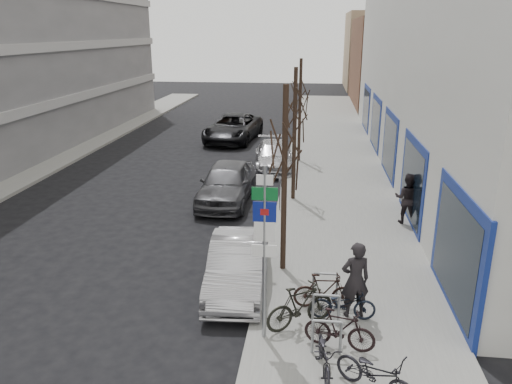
% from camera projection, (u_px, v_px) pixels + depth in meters
% --- Properties ---
extents(ground, '(120.00, 120.00, 0.00)m').
position_uv_depth(ground, '(163.00, 334.00, 11.78)').
color(ground, black).
rests_on(ground, ground).
extents(sidewalk_east, '(5.00, 70.00, 0.15)m').
position_uv_depth(sidewalk_east, '(339.00, 202.00, 20.71)').
color(sidewalk_east, slate).
rests_on(sidewalk_east, ground).
extents(brick_building_far, '(12.00, 14.00, 8.00)m').
position_uv_depth(brick_building_far, '(419.00, 62.00, 46.90)').
color(brick_building_far, brown).
rests_on(brick_building_far, ground).
extents(tan_building_far, '(13.00, 12.00, 9.00)m').
position_uv_depth(tan_building_far, '(400.00, 51.00, 60.86)').
color(tan_building_far, '#937A5B').
rests_on(tan_building_far, ground).
extents(highway_sign_pole, '(0.55, 0.10, 4.20)m').
position_uv_depth(highway_sign_pole, '(265.00, 244.00, 10.74)').
color(highway_sign_pole, gray).
rests_on(highway_sign_pole, ground).
extents(bike_rack, '(0.66, 2.26, 0.83)m').
position_uv_depth(bike_rack, '(326.00, 306.00, 11.72)').
color(bike_rack, gray).
rests_on(bike_rack, sidewalk_east).
extents(tree_near, '(1.80, 1.80, 5.50)m').
position_uv_depth(tree_near, '(285.00, 136.00, 13.53)').
color(tree_near, black).
rests_on(tree_near, ground).
extents(tree_mid, '(1.80, 1.80, 5.50)m').
position_uv_depth(tree_mid, '(295.00, 103.00, 19.67)').
color(tree_mid, black).
rests_on(tree_mid, ground).
extents(tree_far, '(1.80, 1.80, 5.50)m').
position_uv_depth(tree_far, '(300.00, 86.00, 25.82)').
color(tree_far, black).
rests_on(tree_far, ground).
extents(meter_front, '(0.10, 0.08, 1.27)m').
position_uv_depth(meter_front, '(266.00, 250.00, 14.09)').
color(meter_front, gray).
rests_on(meter_front, sidewalk_east).
extents(meter_mid, '(0.10, 0.08, 1.27)m').
position_uv_depth(meter_mid, '(280.00, 191.00, 19.29)').
color(meter_mid, gray).
rests_on(meter_mid, sidewalk_east).
extents(meter_back, '(0.10, 0.08, 1.27)m').
position_uv_depth(meter_back, '(288.00, 157.00, 24.49)').
color(meter_back, gray).
rests_on(meter_back, sidewalk_east).
extents(bike_near_left, '(0.64, 1.59, 0.95)m').
position_uv_depth(bike_near_left, '(325.00, 353.00, 10.09)').
color(bike_near_left, black).
rests_on(bike_near_left, sidewalk_east).
extents(bike_near_right, '(1.65, 0.80, 0.96)m').
position_uv_depth(bike_near_right, '(340.00, 329.00, 10.88)').
color(bike_near_right, black).
rests_on(bike_near_right, sidewalk_east).
extents(bike_mid_curb, '(1.60, 0.55, 0.96)m').
position_uv_depth(bike_mid_curb, '(343.00, 301.00, 12.00)').
color(bike_mid_curb, black).
rests_on(bike_mid_curb, sidewalk_east).
extents(bike_mid_inner, '(1.81, 1.45, 1.10)m').
position_uv_depth(bike_mid_inner, '(300.00, 306.00, 11.67)').
color(bike_mid_inner, black).
rests_on(bike_mid_inner, sidewalk_east).
extents(bike_far_curb, '(1.69, 1.37, 1.03)m').
position_uv_depth(bike_far_curb, '(376.00, 370.00, 9.51)').
color(bike_far_curb, black).
rests_on(bike_far_curb, sidewalk_east).
extents(bike_far_inner, '(1.60, 0.58, 0.95)m').
position_uv_depth(bike_far_inner, '(324.00, 291.00, 12.50)').
color(bike_far_inner, black).
rests_on(bike_far_inner, sidewalk_east).
extents(parked_car_front, '(1.78, 4.34, 1.40)m').
position_uv_depth(parked_car_front, '(237.00, 265.00, 13.71)').
color(parked_car_front, '#B1B1B6').
rests_on(parked_car_front, ground).
extents(parked_car_mid, '(2.09, 4.96, 1.68)m').
position_uv_depth(parked_car_mid, '(227.00, 183.00, 20.64)').
color(parked_car_mid, '#47474C').
rests_on(parked_car_mid, ground).
extents(parked_car_back, '(2.47, 4.92, 1.37)m').
position_uv_depth(parked_car_back, '(274.00, 156.00, 25.74)').
color(parked_car_back, '#ADADB2').
rests_on(parked_car_back, ground).
extents(lane_car, '(3.50, 6.42, 1.71)m').
position_uv_depth(lane_car, '(233.00, 128.00, 32.27)').
color(lane_car, black).
rests_on(lane_car, ground).
extents(pedestrian_near, '(0.80, 0.62, 1.95)m').
position_uv_depth(pedestrian_near, '(355.00, 280.00, 12.00)').
color(pedestrian_near, black).
rests_on(pedestrian_near, sidewalk_east).
extents(pedestrian_far, '(0.81, 0.67, 1.89)m').
position_uv_depth(pedestrian_far, '(407.00, 198.00, 17.94)').
color(pedestrian_far, black).
rests_on(pedestrian_far, sidewalk_east).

